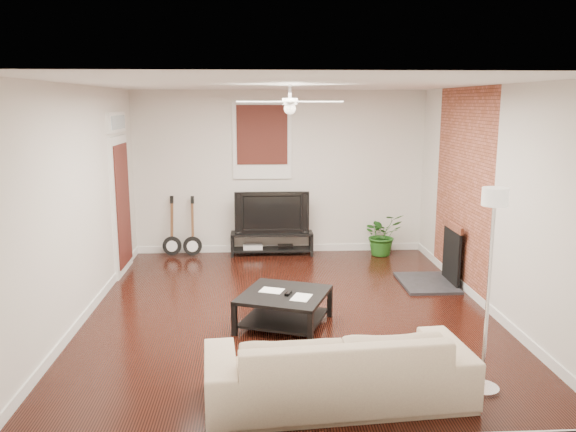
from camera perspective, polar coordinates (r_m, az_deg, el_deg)
The scene contains 14 objects.
room at distance 7.00m, azimuth 0.18°, elevation 1.37°, with size 5.01×6.01×2.81m.
brick_accent at distance 8.48m, azimuth 16.82°, elevation 2.62°, with size 0.02×2.20×2.80m, color brown.
fireplace at distance 8.57m, azimuth 14.65°, elevation -3.60°, with size 0.80×1.10×0.92m, color black.
window_back at distance 9.87m, azimuth -2.58°, elevation 7.44°, with size 1.00×0.06×1.30m, color #39160F.
door_left at distance 9.12m, azimuth -16.17°, elevation 2.28°, with size 0.08×1.00×2.50m, color white.
tv_stand at distance 9.96m, azimuth -1.60°, elevation -2.74°, with size 1.40×0.37×0.39m, color black.
tv at distance 9.86m, azimuth -1.62°, elevation 0.45°, with size 1.26×0.17×0.72m, color black.
coffee_table at distance 6.87m, azimuth -0.39°, elevation -9.21°, with size 0.95×0.95×0.40m, color black.
sofa at distance 5.23m, azimuth 4.92°, elevation -14.39°, with size 2.31×0.90×0.67m, color #BBAA8C.
floor_lamp at distance 5.44m, azimuth 19.20°, elevation -7.10°, with size 0.31×0.31×1.88m, color silver, non-canonical shape.
potted_plant at distance 10.03m, azimuth 9.30°, elevation -1.79°, with size 0.66×0.57×0.73m, color #1F5819.
guitar_left at distance 9.96m, azimuth -11.46°, elevation -1.06°, with size 0.32×0.23×1.04m, color black, non-canonical shape.
guitar_right at distance 9.89m, azimuth -9.48°, elevation -1.08°, with size 0.32×0.23×1.04m, color black, non-canonical shape.
ceiling_fan at distance 6.89m, azimuth 0.19°, elevation 11.25°, with size 1.24×1.24×0.32m, color white, non-canonical shape.
Camera 1 is at (-0.40, -6.88, 2.59)m, focal length 35.96 mm.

